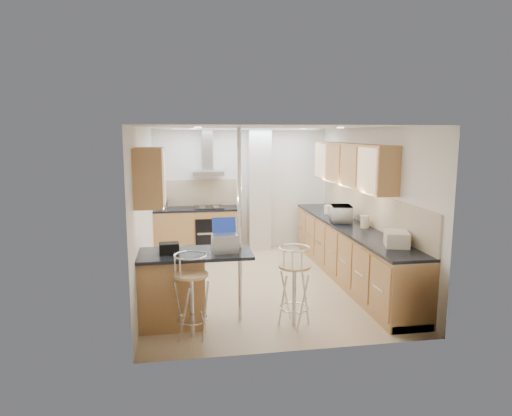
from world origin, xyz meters
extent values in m
plane|color=tan|center=(0.00, 0.00, 0.00)|extent=(4.80, 4.80, 0.00)
cube|color=white|center=(0.00, 2.40, 1.25)|extent=(3.60, 0.04, 2.50)
cube|color=white|center=(0.00, -2.40, 1.25)|extent=(3.60, 0.04, 2.50)
cube|color=white|center=(-1.80, 0.00, 1.25)|extent=(0.04, 4.80, 2.50)
cube|color=white|center=(1.80, 0.00, 1.25)|extent=(0.04, 4.80, 2.50)
cube|color=white|center=(0.00, 0.00, 2.50)|extent=(3.60, 4.80, 0.02)
cube|color=#A87943|center=(1.63, 0.40, 1.88)|extent=(0.34, 3.00, 0.72)
cube|color=#A87943|center=(-1.63, -1.35, 1.88)|extent=(0.34, 0.62, 0.72)
cube|color=#F4E6CD|center=(1.79, 0.00, 1.18)|extent=(0.03, 4.40, 0.56)
cube|color=#F4E6CD|center=(-0.95, 2.38, 1.18)|extent=(1.70, 0.03, 0.56)
cube|color=silver|center=(0.35, 2.20, 1.25)|extent=(0.45, 0.40, 2.50)
cube|color=#AEB0B3|center=(-0.70, 2.15, 1.62)|extent=(0.62, 0.48, 0.08)
cube|color=#AEB0B3|center=(-0.70, 2.29, 2.06)|extent=(0.22, 0.20, 0.88)
cylinder|color=silver|center=(-0.53, -1.45, 1.25)|extent=(0.05, 0.05, 2.50)
cube|color=black|center=(-0.70, 1.79, 0.45)|extent=(0.58, 0.02, 0.58)
cube|color=black|center=(-0.70, 2.10, 0.93)|extent=(0.58, 0.50, 0.02)
cube|color=tan|center=(0.00, 1.80, 2.48)|extent=(2.80, 0.35, 0.02)
cube|color=#A87943|center=(1.50, 0.00, 0.44)|extent=(0.60, 4.40, 0.88)
cube|color=black|center=(1.50, 0.00, 0.90)|extent=(0.63, 4.40, 0.04)
cube|color=#A87943|center=(-0.95, 2.10, 0.44)|extent=(1.70, 0.60, 0.88)
cube|color=black|center=(-0.95, 2.10, 0.90)|extent=(1.70, 0.63, 0.04)
cube|color=#A87943|center=(-1.12, -1.45, 0.45)|extent=(1.35, 0.62, 0.90)
cube|color=black|center=(-1.12, -1.45, 0.92)|extent=(1.47, 0.72, 0.04)
imported|color=white|center=(1.43, 0.24, 1.06)|extent=(0.42, 0.55, 0.28)
cube|color=#999CA0|center=(-0.72, -1.49, 1.05)|extent=(0.33, 0.26, 0.22)
cube|color=black|center=(-1.41, -1.45, 1.01)|extent=(0.25, 0.19, 0.13)
cylinder|color=white|center=(1.43, 0.98, 1.00)|extent=(0.15, 0.15, 0.17)
cylinder|color=white|center=(1.43, 0.71, 1.00)|extent=(0.15, 0.15, 0.15)
cylinder|color=#B9B594|center=(1.63, -0.31, 1.02)|extent=(0.17, 0.17, 0.20)
cylinder|color=white|center=(1.64, -0.22, 0.98)|extent=(0.11, 0.11, 0.13)
cube|color=white|center=(1.57, -1.51, 1.02)|extent=(0.40, 0.45, 0.20)
cylinder|color=#AEB0B3|center=(-1.59, 2.17, 1.02)|extent=(0.16, 0.16, 0.20)
camera|label=1|loc=(-1.25, -7.05, 2.42)|focal=32.00mm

